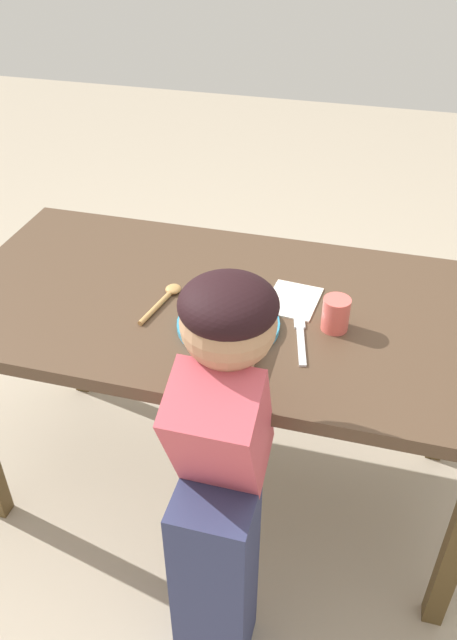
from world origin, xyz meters
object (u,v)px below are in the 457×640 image
Objects in this scene: plate at (229,322)px; drinking_cup at (336,314)px; spoon at (165,297)px; fork at (300,336)px; person at (220,476)px.

plate is 2.95× the size of drinking_cup.
spoon is at bearing 178.95° from drinking_cup.
drinking_cup reaches higher than spoon.
drinking_cup is (0.07, 0.06, 0.04)m from fork.
fork is 0.37m from spoon.
plate is 0.20m from spoon.
plate is 0.26m from drinking_cup.
fork is 1.23× the size of spoon.
person reaches higher than fork.
person reaches higher than drinking_cup.
spoon is (-0.19, 0.07, -0.01)m from plate.
spoon is 0.51m from person.
fork is 0.39m from person.
drinking_cup is (0.25, 0.06, 0.03)m from plate.
drinking_cup is at bearing -65.29° from fork.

